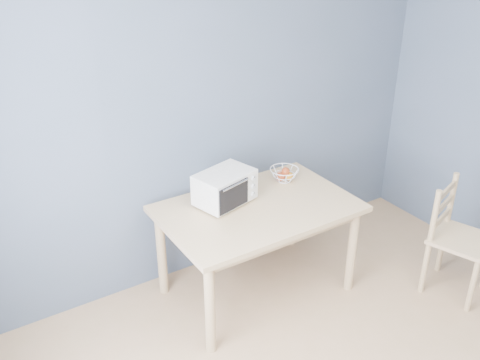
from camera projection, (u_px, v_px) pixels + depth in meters
room at (467, 266)px, 2.29m from camera, size 4.01×4.51×2.61m
dining_table at (258, 218)px, 3.90m from camera, size 1.40×0.90×0.75m
toaster_oven at (223, 188)px, 3.84m from camera, size 0.47×0.40×0.25m
fruit_basket at (284, 174)px, 4.20m from camera, size 0.29×0.29×0.12m
dining_chair at (456, 240)px, 4.03m from camera, size 0.53×0.53×0.89m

